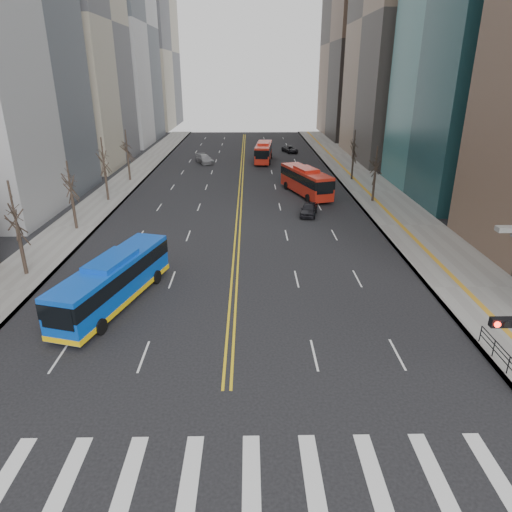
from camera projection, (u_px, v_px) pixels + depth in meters
ground at (221, 474)px, 17.66m from camera, size 220.00×220.00×0.00m
sidewalk_right at (374, 191)px, 59.61m from camera, size 7.00×130.00×0.15m
sidewalk_left at (113, 192)px, 59.14m from camera, size 5.00×130.00×0.15m
crosswalk at (221, 474)px, 17.65m from camera, size 26.70×4.00×0.01m
centerline at (242, 176)px, 68.67m from camera, size 0.55×100.00×0.01m
office_towers at (242, 9)px, 72.28m from camera, size 83.00×134.00×58.00m
pedestrian_railing at (509, 362)px, 23.11m from camera, size 0.06×6.06×1.02m
street_trees at (170, 171)px, 47.79m from camera, size 35.20×47.20×7.60m
blue_bus at (114, 280)px, 30.07m from camera, size 5.46×11.69×3.35m
red_bus_near at (306, 180)px, 57.50m from camera, size 5.71×11.18×3.47m
red_bus_far at (264, 151)px, 79.24m from camera, size 3.43×10.72×3.36m
car_white at (66, 301)px, 29.44m from camera, size 1.62×4.54×1.49m
car_dark_mid at (309, 209)px, 49.52m from camera, size 2.53×4.34×1.39m
car_silver at (205, 159)px, 78.16m from camera, size 3.94×5.47×1.47m
car_dark_far at (290, 149)px, 88.85m from camera, size 3.37×4.81×1.22m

